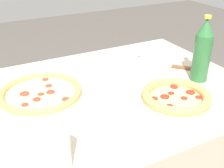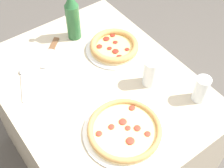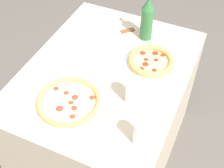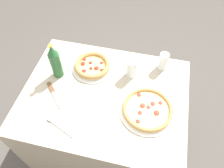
{
  "view_description": "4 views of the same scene",
  "coord_description": "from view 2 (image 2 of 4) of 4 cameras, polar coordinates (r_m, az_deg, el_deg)",
  "views": [
    {
      "loc": [
        -0.45,
        -0.81,
        1.24
      ],
      "look_at": [
        -0.03,
        -0.03,
        0.77
      ],
      "focal_mm": 45.0,
      "sensor_mm": 36.0,
      "label": 1
    },
    {
      "loc": [
        -0.76,
        0.47,
        1.77
      ],
      "look_at": [
        -0.06,
        -0.03,
        0.77
      ],
      "focal_mm": 50.0,
      "sensor_mm": 36.0,
      "label": 2
    },
    {
      "loc": [
        -1.0,
        -0.48,
        1.81
      ],
      "look_at": [
        -0.1,
        -0.08,
        0.77
      ],
      "focal_mm": 50.0,
      "sensor_mm": 36.0,
      "label": 3
    },
    {
      "loc": [
        -0.21,
        0.71,
        1.84
      ],
      "look_at": [
        -0.04,
        -0.05,
        0.79
      ],
      "focal_mm": 35.0,
      "sensor_mm": 36.0,
      "label": 4
    }
  ],
  "objects": [
    {
      "name": "glass_orange_juice",
      "position": [
        1.34,
        7.05,
        1.92
      ],
      "size": [
        0.06,
        0.06,
        0.13
      ],
      "color": "white",
      "rests_on": "table"
    },
    {
      "name": "ground_plane",
      "position": [
        1.99,
        -1.92,
        -13.86
      ],
      "size": [
        8.0,
        8.0,
        0.0
      ],
      "primitive_type": "plane",
      "color": "#4C4742"
    },
    {
      "name": "beer_bottle",
      "position": [
        1.53,
        -7.23,
        12.12
      ],
      "size": [
        0.07,
        0.07,
        0.26
      ],
      "color": "#286033",
      "rests_on": "table"
    },
    {
      "name": "glass_iced_tea",
      "position": [
        1.33,
        15.95,
        -1.07
      ],
      "size": [
        0.06,
        0.06,
        0.12
      ],
      "color": "white",
      "rests_on": "table"
    },
    {
      "name": "knife",
      "position": [
        1.54,
        -11.13,
        5.94
      ],
      "size": [
        0.16,
        0.17,
        0.01
      ],
      "color": "brown",
      "rests_on": "table"
    },
    {
      "name": "pizza_pepperoni",
      "position": [
        1.5,
        0.42,
        6.83
      ],
      "size": [
        0.27,
        0.27,
        0.04
      ],
      "color": "silver",
      "rests_on": "table"
    },
    {
      "name": "spoon",
      "position": [
        1.43,
        -15.9,
        0.77
      ],
      "size": [
        0.19,
        0.1,
        0.01
      ],
      "color": "silver",
      "rests_on": "table"
    },
    {
      "name": "pizza_veggie",
      "position": [
        1.21,
        2.31,
        -8.42
      ],
      "size": [
        0.32,
        0.32,
        0.04
      ],
      "color": "white",
      "rests_on": "table"
    },
    {
      "name": "table",
      "position": [
        1.67,
        -2.24,
        -8.16
      ],
      "size": [
        1.0,
        0.78,
        0.74
      ],
      "color": "#B7A88E",
      "rests_on": "ground_plane"
    }
  ]
}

